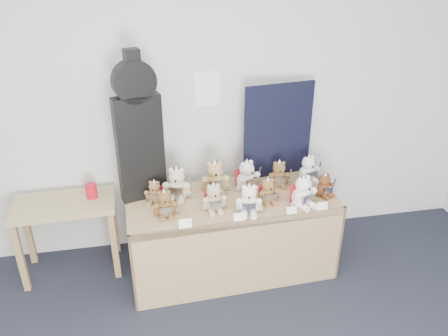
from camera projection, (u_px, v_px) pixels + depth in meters
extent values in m
plane|color=silver|center=(149.00, 103.00, 3.55)|extent=(6.00, 0.00, 6.00)
cube|color=white|center=(207.00, 89.00, 3.58)|extent=(0.21, 0.00, 0.30)
cube|color=#96724C|center=(231.00, 201.00, 3.50)|extent=(1.69, 0.76, 0.06)
cube|color=#96724C|center=(242.00, 258.00, 3.34)|extent=(1.66, 0.09, 0.69)
cube|color=#96724C|center=(131.00, 247.00, 3.47)|extent=(0.05, 0.69, 0.69)
cube|color=#96724C|center=(322.00, 221.00, 3.81)|extent=(0.05, 0.69, 0.69)
cube|color=#957A50|center=(64.00, 204.00, 3.48)|extent=(0.81, 0.47, 0.04)
cube|color=olive|center=(20.00, 258.00, 3.40)|extent=(0.05, 0.05, 0.62)
cube|color=olive|center=(28.00, 232.00, 3.72)|extent=(0.05, 0.05, 0.62)
cube|color=olive|center=(115.00, 246.00, 3.55)|extent=(0.05, 0.05, 0.62)
cube|color=olive|center=(114.00, 221.00, 3.86)|extent=(0.05, 0.05, 0.62)
cube|color=black|center=(140.00, 149.00, 3.32)|extent=(0.37, 0.20, 0.83)
cylinder|color=black|center=(134.00, 81.00, 3.09)|extent=(0.33, 0.19, 0.31)
cube|color=black|center=(132.00, 64.00, 3.03)|extent=(0.13, 0.12, 0.21)
cube|color=black|center=(278.00, 131.00, 3.66)|extent=(0.61, 0.11, 0.82)
cylinder|color=red|center=(91.00, 191.00, 3.52)|extent=(0.09, 0.09, 0.12)
ellipsoid|color=brown|center=(165.00, 208.00, 3.23)|extent=(0.15, 0.13, 0.14)
sphere|color=brown|center=(164.00, 197.00, 3.19)|extent=(0.10, 0.10, 0.10)
cylinder|color=brown|center=(165.00, 201.00, 3.16)|extent=(0.04, 0.03, 0.04)
sphere|color=black|center=(165.00, 202.00, 3.14)|extent=(0.02, 0.02, 0.02)
sphere|color=brown|center=(159.00, 193.00, 3.17)|extent=(0.03, 0.03, 0.03)
sphere|color=brown|center=(168.00, 192.00, 3.18)|extent=(0.03, 0.03, 0.03)
cylinder|color=brown|center=(156.00, 210.00, 3.20)|extent=(0.04, 0.08, 0.10)
cylinder|color=brown|center=(174.00, 207.00, 3.23)|extent=(0.04, 0.08, 0.10)
cylinder|color=brown|center=(162.00, 217.00, 3.20)|extent=(0.05, 0.09, 0.04)
cylinder|color=brown|center=(171.00, 215.00, 3.22)|extent=(0.05, 0.09, 0.04)
cube|color=silver|center=(166.00, 211.00, 3.18)|extent=(0.09, 0.02, 0.08)
cone|color=silver|center=(164.00, 192.00, 3.17)|extent=(0.09, 0.09, 0.07)
cube|color=silver|center=(177.00, 205.00, 3.22)|extent=(0.01, 0.04, 0.15)
cube|color=silver|center=(177.00, 212.00, 3.24)|extent=(0.04, 0.01, 0.01)
ellipsoid|color=tan|center=(214.00, 202.00, 3.30)|extent=(0.15, 0.13, 0.15)
sphere|color=tan|center=(213.00, 191.00, 3.26)|extent=(0.11, 0.11, 0.11)
cylinder|color=tan|center=(215.00, 195.00, 3.22)|extent=(0.05, 0.03, 0.05)
sphere|color=black|center=(215.00, 196.00, 3.21)|extent=(0.02, 0.02, 0.02)
sphere|color=tan|center=(209.00, 187.00, 3.23)|extent=(0.03, 0.03, 0.03)
sphere|color=tan|center=(218.00, 186.00, 3.25)|extent=(0.03, 0.03, 0.03)
cylinder|color=tan|center=(205.00, 204.00, 3.27)|extent=(0.05, 0.08, 0.11)
cylinder|color=tan|center=(223.00, 201.00, 3.30)|extent=(0.05, 0.08, 0.11)
cylinder|color=tan|center=(211.00, 211.00, 3.27)|extent=(0.05, 0.10, 0.04)
cylinder|color=tan|center=(220.00, 210.00, 3.28)|extent=(0.05, 0.10, 0.04)
cube|color=silver|center=(215.00, 206.00, 3.25)|extent=(0.10, 0.02, 0.08)
cone|color=silver|center=(213.00, 186.00, 3.24)|extent=(0.09, 0.09, 0.07)
cube|color=silver|center=(226.00, 199.00, 3.28)|extent=(0.01, 0.04, 0.15)
cube|color=silver|center=(226.00, 206.00, 3.31)|extent=(0.04, 0.01, 0.01)
cube|color=#A21219|center=(212.00, 197.00, 3.34)|extent=(0.12, 0.03, 0.13)
ellipsoid|color=white|center=(249.00, 204.00, 3.27)|extent=(0.18, 0.16, 0.15)
sphere|color=white|center=(249.00, 192.00, 3.22)|extent=(0.11, 0.11, 0.11)
cylinder|color=white|center=(249.00, 197.00, 3.18)|extent=(0.05, 0.03, 0.05)
sphere|color=black|center=(249.00, 198.00, 3.17)|extent=(0.02, 0.02, 0.02)
sphere|color=white|center=(244.00, 187.00, 3.20)|extent=(0.04, 0.04, 0.04)
sphere|color=white|center=(254.00, 187.00, 3.20)|extent=(0.04, 0.04, 0.04)
cylinder|color=white|center=(239.00, 205.00, 3.25)|extent=(0.06, 0.09, 0.12)
cylinder|color=white|center=(259.00, 205.00, 3.25)|extent=(0.06, 0.09, 0.12)
cylinder|color=white|center=(244.00, 213.00, 3.24)|extent=(0.07, 0.11, 0.05)
cylinder|color=white|center=(253.00, 213.00, 3.24)|extent=(0.07, 0.11, 0.05)
cube|color=silver|center=(249.00, 208.00, 3.21)|extent=(0.10, 0.04, 0.09)
cone|color=silver|center=(249.00, 187.00, 3.20)|extent=(0.10, 0.10, 0.07)
cube|color=silver|center=(262.00, 203.00, 3.22)|extent=(0.02, 0.04, 0.16)
cube|color=silver|center=(262.00, 210.00, 3.25)|extent=(0.05, 0.02, 0.01)
ellipsoid|color=brown|center=(267.00, 195.00, 3.41)|extent=(0.15, 0.13, 0.13)
sphere|color=brown|center=(268.00, 185.00, 3.37)|extent=(0.10, 0.10, 0.10)
cylinder|color=brown|center=(270.00, 189.00, 3.33)|extent=(0.04, 0.03, 0.04)
sphere|color=black|center=(271.00, 189.00, 3.32)|extent=(0.02, 0.02, 0.02)
sphere|color=brown|center=(264.00, 181.00, 3.34)|extent=(0.03, 0.03, 0.03)
sphere|color=brown|center=(272.00, 180.00, 3.36)|extent=(0.03, 0.03, 0.03)
cylinder|color=brown|center=(261.00, 197.00, 3.37)|extent=(0.05, 0.08, 0.10)
cylinder|color=brown|center=(276.00, 194.00, 3.41)|extent=(0.05, 0.08, 0.10)
cylinder|color=brown|center=(266.00, 203.00, 3.38)|extent=(0.05, 0.09, 0.04)
cylinder|color=brown|center=(273.00, 202.00, 3.39)|extent=(0.05, 0.09, 0.04)
cube|color=silver|center=(270.00, 198.00, 3.36)|extent=(0.09, 0.03, 0.07)
cone|color=silver|center=(268.00, 180.00, 3.35)|extent=(0.08, 0.08, 0.06)
cube|color=silver|center=(279.00, 192.00, 3.40)|extent=(0.02, 0.03, 0.14)
cube|color=silver|center=(278.00, 198.00, 3.42)|extent=(0.04, 0.01, 0.01)
cube|color=#A21219|center=(265.00, 191.00, 3.45)|extent=(0.11, 0.04, 0.12)
ellipsoid|color=white|center=(302.00, 197.00, 3.36)|extent=(0.21, 0.19, 0.17)
sphere|color=white|center=(303.00, 184.00, 3.31)|extent=(0.12, 0.12, 0.12)
cylinder|color=white|center=(308.00, 188.00, 3.27)|extent=(0.06, 0.04, 0.05)
sphere|color=black|center=(310.00, 189.00, 3.26)|extent=(0.02, 0.02, 0.02)
sphere|color=white|center=(300.00, 180.00, 3.27)|extent=(0.04, 0.04, 0.04)
sphere|color=white|center=(308.00, 178.00, 3.31)|extent=(0.04, 0.04, 0.04)
cylinder|color=white|center=(296.00, 200.00, 3.30)|extent=(0.08, 0.10, 0.12)
cylinder|color=white|center=(312.00, 194.00, 3.38)|extent=(0.08, 0.10, 0.12)
cylinder|color=white|center=(303.00, 207.00, 3.32)|extent=(0.09, 0.12, 0.05)
cylinder|color=white|center=(310.00, 204.00, 3.35)|extent=(0.09, 0.12, 0.05)
cube|color=silver|center=(308.00, 200.00, 3.31)|extent=(0.11, 0.06, 0.09)
cone|color=silver|center=(304.00, 178.00, 3.29)|extent=(0.10, 0.10, 0.08)
cube|color=silver|center=(315.00, 191.00, 3.37)|extent=(0.03, 0.04, 0.17)
cube|color=silver|center=(315.00, 199.00, 3.40)|extent=(0.05, 0.02, 0.01)
cube|color=#A21219|center=(297.00, 192.00, 3.40)|extent=(0.13, 0.08, 0.15)
ellipsoid|color=brown|center=(324.00, 189.00, 3.50)|extent=(0.15, 0.14, 0.13)
sphere|color=brown|center=(325.00, 180.00, 3.46)|extent=(0.09, 0.09, 0.09)
cylinder|color=brown|center=(328.00, 183.00, 3.43)|extent=(0.04, 0.03, 0.04)
sphere|color=black|center=(329.00, 183.00, 3.42)|extent=(0.01, 0.01, 0.01)
sphere|color=brown|center=(322.00, 177.00, 3.43)|extent=(0.03, 0.03, 0.03)
sphere|color=brown|center=(328.00, 175.00, 3.46)|extent=(0.03, 0.03, 0.03)
cylinder|color=brown|center=(319.00, 191.00, 3.46)|extent=(0.06, 0.08, 0.10)
cylinder|color=brown|center=(331.00, 188.00, 3.51)|extent=(0.06, 0.08, 0.10)
cylinder|color=brown|center=(324.00, 196.00, 3.47)|extent=(0.06, 0.09, 0.04)
cylinder|color=brown|center=(330.00, 195.00, 3.49)|extent=(0.06, 0.09, 0.04)
cube|color=silver|center=(328.00, 191.00, 3.46)|extent=(0.08, 0.04, 0.07)
cone|color=silver|center=(325.00, 175.00, 3.44)|extent=(0.08, 0.08, 0.06)
cube|color=silver|center=(334.00, 185.00, 3.50)|extent=(0.02, 0.03, 0.13)
cube|color=silver|center=(333.00, 191.00, 3.53)|extent=(0.04, 0.02, 0.01)
ellipsoid|color=#CAB693|center=(177.00, 189.00, 3.46)|extent=(0.21, 0.19, 0.18)
sphere|color=#CAB693|center=(177.00, 176.00, 3.41)|extent=(0.13, 0.13, 0.13)
cylinder|color=#CAB693|center=(176.00, 180.00, 3.36)|extent=(0.06, 0.04, 0.05)
sphere|color=black|center=(175.00, 182.00, 3.34)|extent=(0.02, 0.02, 0.02)
sphere|color=#CAB693|center=(171.00, 170.00, 3.39)|extent=(0.04, 0.04, 0.04)
sphere|color=#CAB693|center=(182.00, 170.00, 3.38)|extent=(0.04, 0.04, 0.04)
cylinder|color=#CAB693|center=(166.00, 189.00, 3.44)|extent=(0.07, 0.11, 0.13)
cylinder|color=#CAB693|center=(187.00, 190.00, 3.43)|extent=(0.07, 0.11, 0.13)
cylinder|color=#CAB693|center=(172.00, 198.00, 3.43)|extent=(0.08, 0.12, 0.05)
cylinder|color=#CAB693|center=(182.00, 199.00, 3.43)|extent=(0.08, 0.12, 0.05)
cube|color=silver|center=(176.00, 193.00, 3.40)|extent=(0.12, 0.05, 0.10)
cone|color=silver|center=(176.00, 170.00, 3.38)|extent=(0.11, 0.11, 0.08)
cube|color=silver|center=(190.00, 188.00, 3.41)|extent=(0.02, 0.05, 0.18)
cube|color=silver|center=(191.00, 195.00, 3.44)|extent=(0.05, 0.02, 0.01)
ellipsoid|color=tan|center=(215.00, 183.00, 3.55)|extent=(0.18, 0.16, 0.18)
sphere|color=tan|center=(215.00, 170.00, 3.50)|extent=(0.13, 0.13, 0.13)
cylinder|color=tan|center=(216.00, 174.00, 3.45)|extent=(0.06, 0.03, 0.06)
sphere|color=black|center=(216.00, 175.00, 3.43)|extent=(0.02, 0.02, 0.02)
sphere|color=tan|center=(209.00, 164.00, 3.47)|extent=(0.04, 0.04, 0.04)
sphere|color=tan|center=(220.00, 164.00, 3.48)|extent=(0.04, 0.04, 0.04)
cylinder|color=tan|center=(205.00, 184.00, 3.51)|extent=(0.05, 0.10, 0.13)
cylinder|color=tan|center=(226.00, 182.00, 3.54)|extent=(0.05, 0.10, 0.13)
cylinder|color=tan|center=(211.00, 192.00, 3.51)|extent=(0.06, 0.12, 0.05)
cylinder|color=tan|center=(221.00, 192.00, 3.52)|extent=(0.06, 0.12, 0.05)
cube|color=silver|center=(216.00, 186.00, 3.49)|extent=(0.12, 0.02, 0.10)
cone|color=silver|center=(215.00, 163.00, 3.47)|extent=(0.11, 0.11, 0.09)
cube|color=silver|center=(229.00, 180.00, 3.52)|extent=(0.02, 0.04, 0.19)
cube|color=silver|center=(229.00, 188.00, 3.55)|extent=(0.05, 0.01, 0.01)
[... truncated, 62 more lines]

